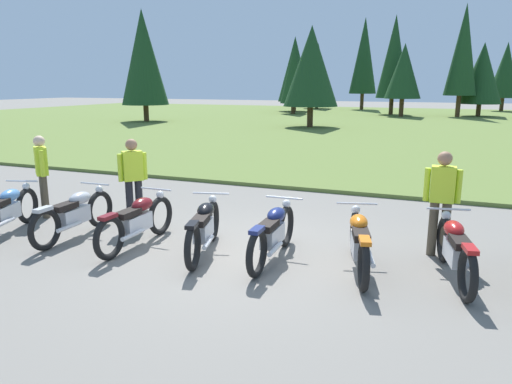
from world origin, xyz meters
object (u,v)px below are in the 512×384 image
object	(u,v)px
motorcycle_black	(204,227)
rider_checking_bike	(442,198)
rider_near_row_end	(133,177)
motorcycle_silver	(75,214)
motorcycle_orange	(359,242)
motorcycle_navy	(273,233)
rider_with_back_turned	(42,171)
motorcycle_red	(455,249)
motorcycle_maroon	(137,221)
motorcycle_sky_blue	(6,210)

from	to	relation	value
motorcycle_black	rider_checking_bike	world-z (taller)	rider_checking_bike
rider_near_row_end	motorcycle_silver	bearing A→B (deg)	-116.17
motorcycle_orange	rider_checking_bike	bearing A→B (deg)	46.03
motorcycle_navy	rider_near_row_end	bearing A→B (deg)	166.06
rider_near_row_end	rider_checking_bike	world-z (taller)	same
motorcycle_silver	rider_with_back_turned	distance (m)	1.82
motorcycle_red	rider_with_back_turned	xyz separation A→B (m)	(-7.77, 0.31, 0.51)
motorcycle_red	rider_with_back_turned	bearing A→B (deg)	177.70
motorcycle_maroon	motorcycle_navy	bearing A→B (deg)	5.50
motorcycle_orange	motorcycle_maroon	bearing A→B (deg)	-175.23
motorcycle_black	rider_checking_bike	bearing A→B (deg)	20.70
motorcycle_maroon	motorcycle_black	world-z (taller)	same
motorcycle_silver	motorcycle_red	xyz separation A→B (m)	(6.23, 0.51, 0.00)
motorcycle_silver	motorcycle_black	xyz separation A→B (m)	(2.51, 0.12, 0.00)
motorcycle_silver	motorcycle_maroon	bearing A→B (deg)	1.88
motorcycle_navy	motorcycle_red	bearing A→B (deg)	5.45
rider_checking_bike	motorcycle_orange	bearing A→B (deg)	-133.97
motorcycle_sky_blue	motorcycle_black	bearing A→B (deg)	6.26
motorcycle_black	motorcycle_orange	distance (m)	2.44
rider_near_row_end	motorcycle_maroon	bearing A→B (deg)	-52.03
motorcycle_silver	motorcycle_red	size ratio (longest dim) A/B	1.01
motorcycle_orange	rider_with_back_turned	bearing A→B (deg)	175.75
motorcycle_silver	motorcycle_orange	size ratio (longest dim) A/B	1.02
motorcycle_sky_blue	rider_near_row_end	xyz separation A→B (m)	(1.82, 1.34, 0.51)
motorcycle_maroon	motorcycle_orange	xyz separation A→B (m)	(3.64, 0.30, 0.00)
motorcycle_silver	motorcycle_navy	xyz separation A→B (m)	(3.63, 0.27, 0.00)
motorcycle_navy	motorcycle_sky_blue	bearing A→B (deg)	-173.49
motorcycle_navy	motorcycle_black	bearing A→B (deg)	-172.66
rider_checking_bike	motorcycle_black	bearing A→B (deg)	-159.30
motorcycle_maroon	motorcycle_red	distance (m)	4.96
motorcycle_navy	rider_checking_bike	size ratio (longest dim) A/B	1.26
motorcycle_sky_blue	motorcycle_maroon	bearing A→B (deg)	7.41
motorcycle_maroon	rider_near_row_end	bearing A→B (deg)	127.97
rider_checking_bike	motorcycle_red	bearing A→B (deg)	-75.46
motorcycle_sky_blue	motorcycle_red	bearing A→B (deg)	6.14
motorcycle_navy	rider_with_back_turned	distance (m)	5.23
motorcycle_maroon	motorcycle_sky_blue	bearing A→B (deg)	-172.59
motorcycle_black	rider_checking_bike	distance (m)	3.75
rider_checking_bike	motorcycle_maroon	bearing A→B (deg)	-163.46
motorcycle_orange	rider_near_row_end	xyz separation A→B (m)	(-4.42, 0.70, 0.51)
motorcycle_maroon	motorcycle_black	size ratio (longest dim) A/B	1.02
motorcycle_black	rider_near_row_end	size ratio (longest dim) A/B	1.23
motorcycle_sky_blue	motorcycle_maroon	world-z (taller)	same
motorcycle_orange	rider_checking_bike	world-z (taller)	rider_checking_bike
motorcycle_silver	rider_checking_bike	xyz separation A→B (m)	(5.99, 1.44, 0.51)
motorcycle_maroon	motorcycle_navy	size ratio (longest dim) A/B	1.00
motorcycle_black	rider_near_row_end	bearing A→B (deg)	155.30
motorcycle_maroon	rider_checking_bike	xyz separation A→B (m)	(4.69, 1.39, 0.51)
motorcycle_orange	motorcycle_red	bearing A→B (deg)	7.44
motorcycle_navy	rider_near_row_end	xyz separation A→B (m)	(-3.12, 0.77, 0.51)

